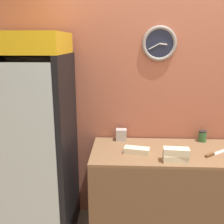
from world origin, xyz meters
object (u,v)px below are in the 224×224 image
Objects in this scene: sandwich_flat_left at (137,150)px; condiment_jar at (202,136)px; beverage_cooler at (34,131)px; sandwich_stack_middle at (176,152)px; sandwich_stack_bottom at (176,158)px; napkin_dispenser at (121,135)px; chefs_knife at (214,154)px.

sandwich_flat_left is 2.17× the size of condiment_jar.
sandwich_stack_middle is at bearing -11.01° from beverage_cooler.
napkin_dispenser is at bearing 133.98° from sandwich_stack_bottom.
condiment_jar is at bearing 53.69° from sandwich_stack_middle.
condiment_jar reaches higher than sandwich_flat_left.
condiment_jar is (0.37, 0.50, 0.03)m from sandwich_stack_bottom.
chefs_knife is 2.36× the size of napkin_dispenser.
beverage_cooler reaches higher than napkin_dispenser.
sandwich_stack_bottom is at bearing -126.31° from condiment_jar.
napkin_dispenser is at bearing 158.99° from chefs_knife.
napkin_dispenser is (-0.48, 0.49, 0.03)m from sandwich_stack_bottom.
sandwich_flat_left is 0.37m from napkin_dispenser.
beverage_cooler is 16.76× the size of napkin_dispenser.
napkin_dispenser is (-0.86, 0.33, 0.05)m from chefs_knife.
sandwich_stack_bottom is 0.97× the size of sandwich_stack_middle.
sandwich_flat_left is (-0.33, 0.16, -0.07)m from sandwich_stack_middle.
sandwich_stack_middle reaches higher than napkin_dispenser.
beverage_cooler is at bearing 174.48° from sandwich_flat_left.
beverage_cooler reaches higher than sandwich_flat_left.
sandwich_flat_left is 2.07× the size of napkin_dispenser.
napkin_dispenser reaches higher than condiment_jar.
beverage_cooler is 1.35m from sandwich_stack_middle.
beverage_cooler reaches higher than sandwich_stack_bottom.
sandwich_stack_bottom is (1.32, -0.26, -0.14)m from beverage_cooler.
sandwich_stack_middle is (0.00, 0.00, 0.06)m from sandwich_stack_bottom.
condiment_jar is 0.84m from napkin_dispenser.
sandwich_stack_middle is 1.98× the size of condiment_jar.
condiment_jar is (0.37, 0.50, -0.04)m from sandwich_stack_middle.
sandwich_stack_bottom is 0.78× the size of chefs_knife.
sandwich_flat_left is at bearing -5.52° from beverage_cooler.
sandwich_flat_left is 0.71m from chefs_knife.
sandwich_stack_middle is at bearing 0.00° from sandwich_stack_bottom.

